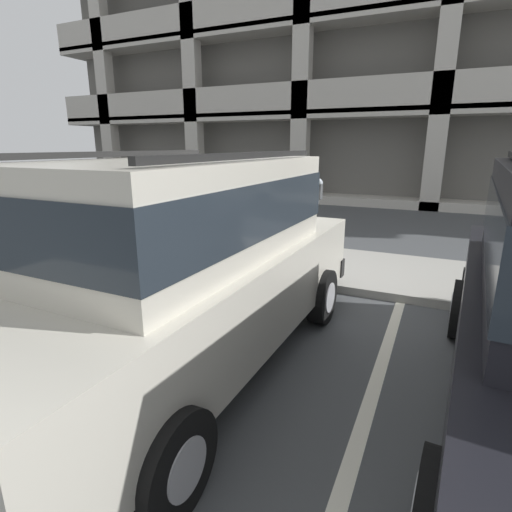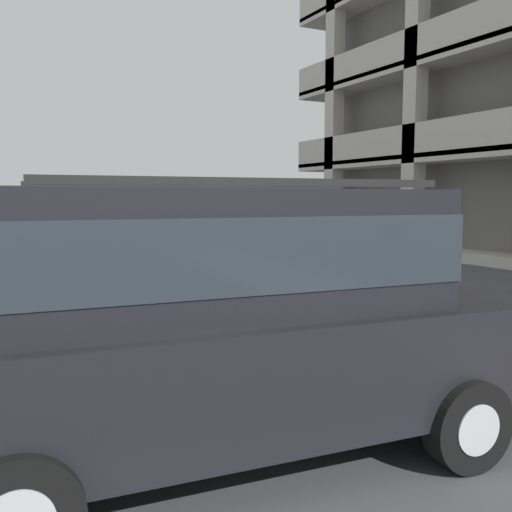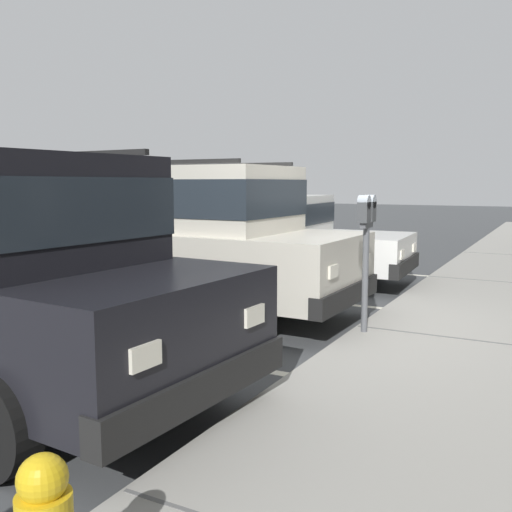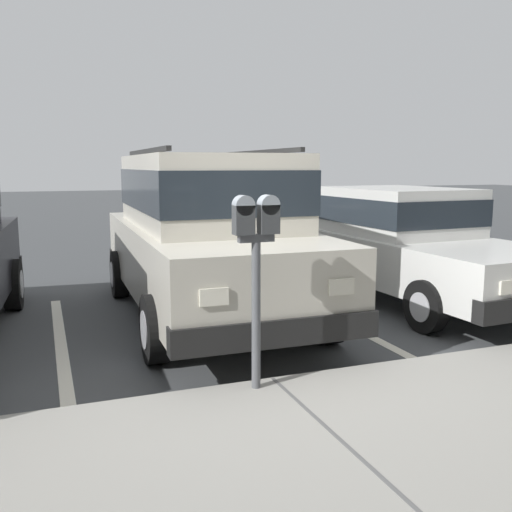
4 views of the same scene
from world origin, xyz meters
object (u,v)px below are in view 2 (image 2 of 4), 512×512
(dark_hatchback, at_px, (225,311))
(parking_meter_near, at_px, (306,246))
(silver_suv, at_px, (106,265))
(red_sedan, at_px, (72,263))

(dark_hatchback, xyz_separation_m, parking_meter_near, (-2.89, 2.47, 0.16))
(silver_suv, xyz_separation_m, dark_hatchback, (3.25, 0.18, 0.00))
(dark_hatchback, bearing_deg, red_sedan, -174.98)
(dark_hatchback, height_order, parking_meter_near, dark_hatchback)
(red_sedan, distance_m, parking_meter_near, 4.15)
(red_sedan, bearing_deg, dark_hatchback, -1.37)
(parking_meter_near, bearing_deg, dark_hatchback, -40.46)
(silver_suv, height_order, red_sedan, silver_suv)
(silver_suv, relative_size, parking_meter_near, 3.18)
(silver_suv, relative_size, dark_hatchback, 0.98)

